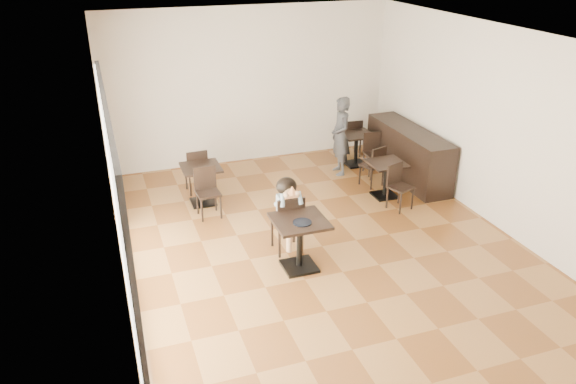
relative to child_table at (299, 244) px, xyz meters
name	(u,v)px	position (x,y,z in m)	size (l,w,h in m)	color
floor	(322,246)	(0.55, 0.46, -0.39)	(6.00, 8.00, 0.01)	brown
ceiling	(328,37)	(0.55, 0.46, 2.81)	(6.00, 8.00, 0.01)	silver
wall_back	(250,86)	(0.55, 4.46, 1.21)	(6.00, 0.01, 3.20)	beige
wall_front	(510,309)	(0.55, -3.54, 1.21)	(6.00, 0.01, 3.20)	beige
wall_left	(109,177)	(-2.45, 0.46, 1.21)	(0.01, 8.00, 3.20)	beige
wall_right	(497,129)	(3.55, 0.46, 1.21)	(0.01, 8.00, 3.20)	beige
storefront_window	(116,207)	(-2.42, -0.04, 1.01)	(0.04, 4.50, 2.60)	white
child_table	(299,244)	(0.00, 0.00, 0.00)	(0.74, 0.74, 0.79)	black
child_chair	(287,222)	(0.00, 0.55, 0.08)	(0.43, 0.43, 0.95)	black
child	(287,215)	(0.00, 0.55, 0.20)	(0.43, 0.60, 1.19)	gray
plate	(302,222)	(0.00, -0.10, 0.40)	(0.27, 0.27, 0.02)	black
pizza_slice	(291,194)	(0.00, 0.36, 0.64)	(0.28, 0.21, 0.06)	#DEB672
adult_patron	(341,136)	(2.02, 3.10, 0.40)	(0.58, 0.38, 1.58)	#343538
cafe_table_mid	(385,179)	(2.35, 1.79, -0.06)	(0.64, 0.64, 0.68)	black
cafe_table_left	(202,185)	(-0.89, 2.61, -0.04)	(0.67, 0.67, 0.71)	black
cafe_table_back	(356,149)	(2.53, 3.40, -0.05)	(0.65, 0.65, 0.69)	black
chair_mid_a	(372,165)	(2.35, 2.34, 0.01)	(0.37, 0.37, 0.81)	black
chair_mid_b	(401,188)	(2.35, 1.24, 0.01)	(0.37, 0.37, 0.81)	black
chair_left_a	(196,170)	(-0.89, 3.16, 0.04)	(0.39, 0.39, 0.86)	black
chair_left_b	(208,193)	(-0.89, 2.06, 0.04)	(0.39, 0.39, 0.86)	black
chair_back_a	(351,137)	(2.67, 3.95, 0.02)	(0.37, 0.37, 0.83)	black
chair_back_b	(374,154)	(2.67, 2.85, 0.02)	(0.37, 0.37, 0.83)	black
service_counter	(408,154)	(3.20, 2.46, 0.11)	(0.60, 2.40, 1.00)	black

